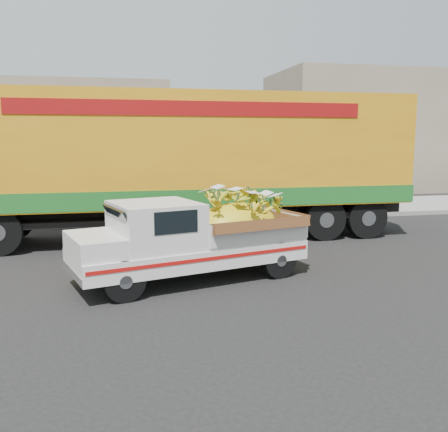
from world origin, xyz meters
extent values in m
plane|color=black|center=(0.00, 0.00, 0.00)|extent=(100.00, 100.00, 0.00)
cube|color=gray|center=(0.00, 7.16, 0.07)|extent=(60.00, 0.25, 0.15)
cube|color=gray|center=(0.00, 9.26, 0.07)|extent=(60.00, 4.00, 0.14)
cube|color=gray|center=(14.00, 16.16, 3.00)|extent=(14.00, 6.00, 6.00)
cylinder|color=black|center=(-1.22, -0.29, 0.35)|extent=(0.73, 0.38, 0.70)
cylinder|color=black|center=(-1.59, 1.00, 0.35)|extent=(0.73, 0.38, 0.70)
cylinder|color=black|center=(1.70, 0.53, 0.35)|extent=(0.73, 0.38, 0.70)
cylinder|color=black|center=(1.34, 1.83, 0.35)|extent=(0.73, 0.38, 0.70)
cube|color=silver|center=(0.01, 0.76, 0.51)|extent=(4.59, 2.68, 0.36)
cube|color=#A50F0C|center=(0.23, 0.00, 0.57)|extent=(4.08, 1.16, 0.06)
cube|color=silver|center=(-2.03, 0.18, 0.41)|extent=(0.50, 1.50, 0.13)
cube|color=silver|center=(-1.69, 0.28, 0.86)|extent=(1.15, 1.63, 0.33)
cube|color=silver|center=(-0.63, 0.57, 1.10)|extent=(1.78, 1.83, 0.83)
cube|color=black|center=(-0.34, -0.13, 1.26)|extent=(0.76, 0.22, 0.39)
cube|color=silver|center=(1.08, 1.05, 0.92)|extent=(2.46, 2.08, 0.47)
ellipsoid|color=yellow|center=(0.99, 1.03, 0.83)|extent=(2.18, 1.72, 1.18)
cylinder|color=black|center=(5.24, 3.74, 0.55)|extent=(1.10, 0.33, 1.10)
cylinder|color=black|center=(5.23, 5.74, 0.55)|extent=(1.10, 0.33, 1.10)
cylinder|color=black|center=(4.04, 3.74, 0.55)|extent=(1.10, 0.33, 1.10)
cylinder|color=black|center=(4.03, 5.74, 0.55)|extent=(1.10, 0.33, 1.10)
cylinder|color=black|center=(-3.97, 5.68, 0.55)|extent=(1.10, 0.33, 1.10)
cube|color=black|center=(0.54, 4.71, 0.78)|extent=(12.01, 1.08, 0.36)
cube|color=orange|center=(0.54, 4.71, 2.38)|extent=(11.78, 2.58, 2.84)
cube|color=#1C6220|center=(0.54, 4.71, 1.21)|extent=(11.84, 2.60, 0.45)
cube|color=maroon|center=(0.54, 3.45, 3.35)|extent=(8.40, 0.08, 0.35)
camera|label=1|loc=(-1.33, -8.32, 2.64)|focal=40.00mm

